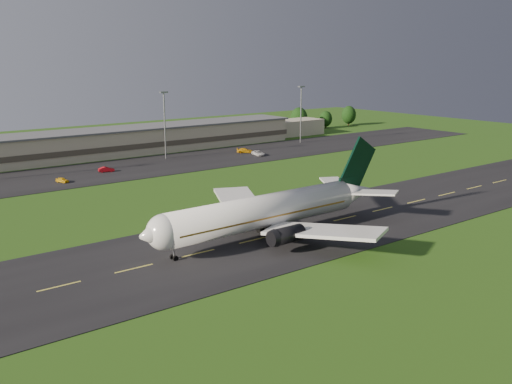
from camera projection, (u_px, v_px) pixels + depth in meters
ground at (345, 219)px, 109.46m from camera, size 360.00×360.00×0.00m
taxiway at (345, 219)px, 109.45m from camera, size 220.00×30.00×0.10m
apron at (164, 164)px, 165.10m from camera, size 260.00×30.00×0.10m
airliner at (267, 211)px, 97.09m from camera, size 51.26×42.18×15.57m
terminal at (145, 139)px, 186.67m from camera, size 145.00×16.00×8.40m
light_mast_centre at (164, 117)px, 171.31m from camera, size 2.40×1.20×20.35m
light_mast_east at (301, 107)px, 203.83m from camera, size 2.40×1.20×20.35m
tree_line at (186, 129)px, 206.92m from camera, size 196.68×8.99×9.73m
service_vehicle_a at (62, 180)px, 140.66m from camera, size 2.71×3.90×1.23m
service_vehicle_b at (106, 169)px, 153.51m from camera, size 4.45×2.38×1.39m
service_vehicle_c at (258, 153)px, 179.23m from camera, size 3.27×5.64×1.48m
service_vehicle_d at (245, 150)px, 184.26m from camera, size 5.40×4.78×1.50m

